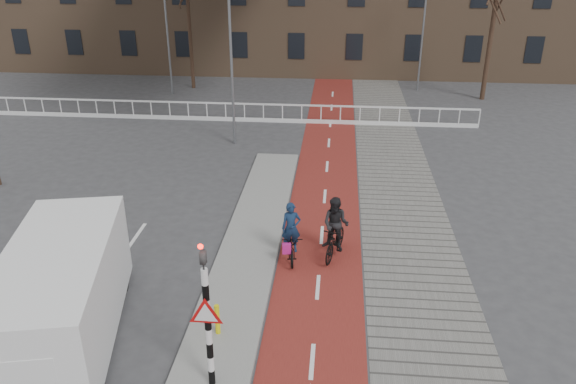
{
  "coord_description": "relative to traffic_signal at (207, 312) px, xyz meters",
  "views": [
    {
      "loc": [
        1.87,
        -11.07,
        8.86
      ],
      "look_at": [
        0.39,
        5.0,
        1.5
      ],
      "focal_mm": 35.0,
      "sensor_mm": 36.0,
      "label": 1
    }
  ],
  "objects": [
    {
      "name": "ground",
      "position": [
        0.6,
        2.02,
        -1.99
      ],
      "size": [
        120.0,
        120.0,
        0.0
      ],
      "primitive_type": "plane",
      "color": "#38383A",
      "rests_on": "ground"
    },
    {
      "name": "streetlight_right",
      "position": [
        7.42,
        26.54,
        1.6
      ],
      "size": [
        0.12,
        0.12,
        7.17
      ],
      "primitive_type": "cylinder",
      "color": "slate",
      "rests_on": "ground"
    },
    {
      "name": "bollard",
      "position": [
        -0.22,
        1.69,
        -1.47
      ],
      "size": [
        0.12,
        0.12,
        0.8
      ],
      "primitive_type": "cylinder",
      "color": "yellow",
      "rests_on": "curb_island"
    },
    {
      "name": "van",
      "position": [
        -3.78,
        1.31,
        -0.71
      ],
      "size": [
        3.43,
        6.02,
        2.44
      ],
      "rotation": [
        0.0,
        0.0,
        0.22
      ],
      "color": "white",
      "rests_on": "ground"
    },
    {
      "name": "tree_right",
      "position": [
        11.01,
        24.68,
        1.31
      ],
      "size": [
        0.27,
        0.27,
        6.59
      ],
      "primitive_type": "cylinder",
      "color": "black",
      "rests_on": "ground"
    },
    {
      "name": "streetlight_near",
      "position": [
        -2.31,
        15.55,
        2.09
      ],
      "size": [
        0.12,
        0.12,
        8.16
      ],
      "primitive_type": "cylinder",
      "color": "slate",
      "rests_on": "ground"
    },
    {
      "name": "cyclist_far",
      "position": [
        2.53,
        5.75,
        -1.18
      ],
      "size": [
        0.99,
        1.85,
        1.92
      ],
      "rotation": [
        0.0,
        0.0,
        -0.29
      ],
      "color": "black",
      "rests_on": "bike_lane"
    },
    {
      "name": "curb_island",
      "position": [
        -0.1,
        6.02,
        -1.93
      ],
      "size": [
        1.8,
        16.0,
        0.12
      ],
      "primitive_type": "cube",
      "color": "gray",
      "rests_on": "ground"
    },
    {
      "name": "bike_lane",
      "position": [
        2.1,
        12.02,
        -1.98
      ],
      "size": [
        2.5,
        60.0,
        0.01
      ],
      "primitive_type": "cube",
      "color": "maroon",
      "rests_on": "ground"
    },
    {
      "name": "sidewalk",
      "position": [
        4.9,
        12.02,
        -1.98
      ],
      "size": [
        3.0,
        60.0,
        0.01
      ],
      "primitive_type": "cube",
      "color": "slate",
      "rests_on": "ground"
    },
    {
      "name": "cyclist_near",
      "position": [
        1.22,
        5.52,
        -1.38
      ],
      "size": [
        0.85,
        1.78,
        1.81
      ],
      "rotation": [
        0.0,
        0.0,
        0.15
      ],
      "color": "black",
      "rests_on": "bike_lane"
    },
    {
      "name": "streetlight_left",
      "position": [
        -7.78,
        24.27,
        1.61
      ],
      "size": [
        0.12,
        0.12,
        7.19
      ],
      "primitive_type": "cylinder",
      "color": "slate",
      "rests_on": "ground"
    },
    {
      "name": "traffic_signal",
      "position": [
        0.0,
        0.0,
        0.0
      ],
      "size": [
        0.8,
        0.8,
        3.68
      ],
      "color": "black",
      "rests_on": "curb_island"
    },
    {
      "name": "railing",
      "position": [
        -4.4,
        19.02,
        -1.68
      ],
      "size": [
        28.0,
        0.1,
        0.99
      ],
      "color": "silver",
      "rests_on": "ground"
    },
    {
      "name": "tree_mid",
      "position": [
        -6.84,
        25.85,
        1.64
      ],
      "size": [
        0.22,
        0.22,
        7.26
      ],
      "primitive_type": "cylinder",
      "color": "black",
      "rests_on": "ground"
    }
  ]
}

